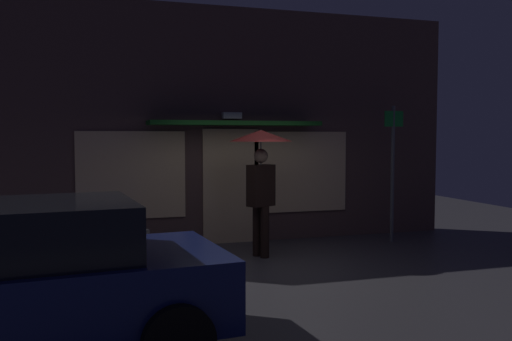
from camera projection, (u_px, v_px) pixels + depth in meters
The scene contains 6 objects.
ground_plane at pixel (266, 269), 8.44m from camera, with size 18.00×18.00×0.00m, color #423F44.
building_facade at pixel (229, 127), 10.53m from camera, with size 9.23×1.00×4.52m.
person_with_umbrella at pixel (261, 158), 9.18m from camera, with size 1.07×1.07×2.16m.
parked_car at pixel (9, 282), 4.87m from camera, with size 4.04×2.22×1.46m.
street_sign_post at pixel (393, 166), 10.53m from camera, with size 0.40×0.07×2.64m.
sidewalk_bollard at pixel (143, 246), 8.89m from camera, with size 0.22×0.22×0.53m, color slate.
Camera 1 is at (-2.62, -7.91, 2.05)m, focal length 38.12 mm.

